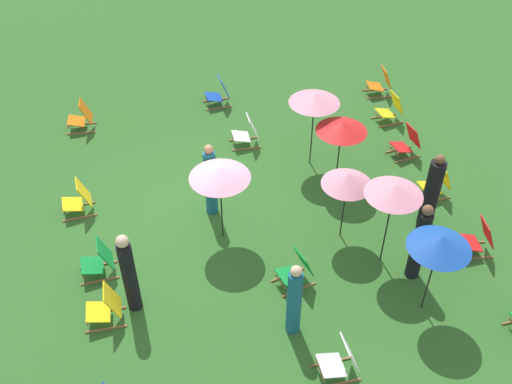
# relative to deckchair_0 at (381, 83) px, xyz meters

# --- Properties ---
(ground_plane) EXTENTS (40.00, 40.00, 0.00)m
(ground_plane) POSITION_rel_deckchair_0_xyz_m (3.98, -5.87, -0.37)
(ground_plane) COLOR #2D6026
(deckchair_0) EXTENTS (0.55, 0.80, 0.83)m
(deckchair_0) POSITION_rel_deckchair_0_xyz_m (0.00, 0.00, 0.00)
(deckchair_0) COLOR olive
(deckchair_0) RESTS_ON ground
(deckchair_1) EXTENTS (0.50, 0.77, 0.83)m
(deckchair_1) POSITION_rel_deckchair_0_xyz_m (5.11, -8.16, 0.00)
(deckchair_1) COLOR olive
(deckchair_1) RESTS_ON ground
(deckchair_2) EXTENTS (0.50, 0.78, 0.83)m
(deckchair_2) POSITION_rel_deckchair_0_xyz_m (-0.56, -4.64, 0.00)
(deckchair_2) COLOR olive
(deckchair_2) RESTS_ON ground
(deckchair_3) EXTENTS (0.55, 0.80, 0.83)m
(deckchair_3) POSITION_rel_deckchair_0_xyz_m (4.50, -0.53, 0.00)
(deckchair_3) COLOR olive
(deckchair_3) RESTS_ON ground
(deckchair_4) EXTENTS (0.52, 0.79, 0.83)m
(deckchair_4) POSITION_rel_deckchair_0_xyz_m (3.14, -8.53, 0.00)
(deckchair_4) COLOR olive
(deckchair_4) RESTS_ON ground
(deckchair_6) EXTENTS (0.58, 0.82, 0.83)m
(deckchair_6) POSITION_rel_deckchair_0_xyz_m (6.35, -0.52, 0.00)
(deckchair_6) COLOR olive
(deckchair_6) RESTS_ON ground
(deckchair_7) EXTENTS (0.51, 0.78, 0.83)m
(deckchair_7) POSITION_rel_deckchair_0_xyz_m (6.32, -8.08, 0.00)
(deckchair_7) COLOR olive
(deckchair_7) RESTS_ON ground
(deckchair_9) EXTENTS (0.50, 0.78, 0.83)m
(deckchair_9) POSITION_rel_deckchair_0_xyz_m (1.50, -4.31, 0.00)
(deckchair_9) COLOR olive
(deckchair_9) RESTS_ON ground
(deckchair_10) EXTENTS (0.58, 0.82, 0.83)m
(deckchair_10) POSITION_rel_deckchair_0_xyz_m (2.88, -0.51, 0.00)
(deckchair_10) COLOR olive
(deckchair_10) RESTS_ON ground
(deckchair_11) EXTENTS (0.54, 0.80, 0.83)m
(deckchair_11) POSITION_rel_deckchair_0_xyz_m (1.36, -0.27, 0.00)
(deckchair_11) COLOR olive
(deckchair_11) RESTS_ON ground
(deckchair_12) EXTENTS (0.64, 0.85, 0.83)m
(deckchair_12) POSITION_rel_deckchair_0_xyz_m (6.27, -4.42, 0.00)
(deckchair_12) COLOR olive
(deckchair_12) RESTS_ON ground
(deckchair_13) EXTENTS (0.48, 0.76, 0.83)m
(deckchair_13) POSITION_rel_deckchair_0_xyz_m (8.40, -4.28, 0.00)
(deckchair_13) COLOR olive
(deckchair_13) RESTS_ON ground
(deckchair_14) EXTENTS (0.55, 0.80, 0.83)m
(deckchair_14) POSITION_rel_deckchair_0_xyz_m (-0.22, -8.41, 0.00)
(deckchair_14) COLOR olive
(deckchair_14) RESTS_ON ground
(umbrella_0) EXTENTS (1.04, 1.04, 1.70)m
(umbrella_0) POSITION_rel_deckchair_0_xyz_m (5.23, -3.10, 1.19)
(umbrella_0) COLOR black
(umbrella_0) RESTS_ON ground
(umbrella_1) EXTENTS (1.19, 1.19, 1.96)m
(umbrella_1) POSITION_rel_deckchair_0_xyz_m (2.64, -2.96, 1.48)
(umbrella_1) COLOR black
(umbrella_1) RESTS_ON ground
(umbrella_2) EXTENTS (1.13, 1.13, 1.91)m
(umbrella_2) POSITION_rel_deckchair_0_xyz_m (7.44, -2.26, 1.40)
(umbrella_2) COLOR black
(umbrella_2) RESTS_ON ground
(umbrella_3) EXTENTS (1.24, 1.24, 1.88)m
(umbrella_3) POSITION_rel_deckchair_0_xyz_m (4.64, -5.57, 1.38)
(umbrella_3) COLOR black
(umbrella_3) RESTS_ON ground
(umbrella_4) EXTENTS (1.12, 1.12, 2.01)m
(umbrella_4) POSITION_rel_deckchair_0_xyz_m (6.10, -2.53, 1.53)
(umbrella_4) COLOR black
(umbrella_4) RESTS_ON ground
(umbrella_5) EXTENTS (1.16, 1.16, 1.71)m
(umbrella_5) POSITION_rel_deckchair_0_xyz_m (3.49, -2.58, 1.22)
(umbrella_5) COLOR black
(umbrella_5) RESTS_ON ground
(person_0) EXTENTS (0.38, 0.38, 1.69)m
(person_0) POSITION_rel_deckchair_0_xyz_m (7.33, -4.79, 0.44)
(person_0) COLOR #195972
(person_0) RESTS_ON ground
(person_1) EXTENTS (0.34, 0.34, 1.86)m
(person_1) POSITION_rel_deckchair_0_xyz_m (6.63, -2.08, 0.52)
(person_1) COLOR black
(person_1) RESTS_ON ground
(person_2) EXTENTS (0.34, 0.34, 1.87)m
(person_2) POSITION_rel_deckchair_0_xyz_m (5.31, -1.16, 0.51)
(person_2) COLOR black
(person_2) RESTS_ON ground
(person_3) EXTENTS (0.37, 0.37, 1.84)m
(person_3) POSITION_rel_deckchair_0_xyz_m (3.82, -5.65, 0.52)
(person_3) COLOR #195972
(person_3) RESTS_ON ground
(person_4) EXTENTS (0.35, 0.35, 1.88)m
(person_4) POSITION_rel_deckchair_0_xyz_m (6.12, -7.57, 0.55)
(person_4) COLOR black
(person_4) RESTS_ON ground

